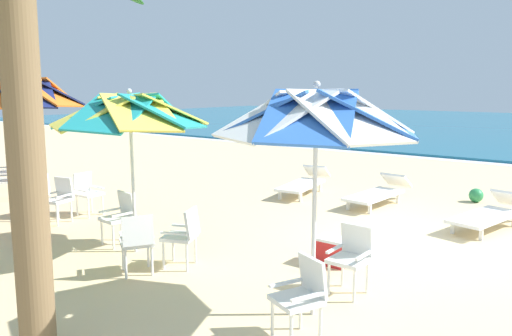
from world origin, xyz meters
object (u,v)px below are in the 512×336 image
object	(u,v)px
beach_umbrella_1	(130,112)
sun_lounger_1	(379,192)
plastic_chair_2	(184,233)
plastic_chair_4	(137,240)
beach_ball	(476,195)
beach_umbrella_2	(26,94)
beach_umbrella_0	(316,116)
plastic_chair_10	(5,171)
sun_lounger_0	(490,213)
plastic_chair_3	(120,215)
plastic_chair_6	(59,197)
palm_tree_4	(22,90)
plastic_chair_0	(302,293)
plastic_chair_9	(6,179)
cooler_box	(332,251)
plastic_chair_7	(87,191)
plastic_chair_5	(36,192)
sun_lounger_2	(304,182)
plastic_chair_1	(351,255)

from	to	relation	value
beach_umbrella_1	sun_lounger_1	bearing A→B (deg)	71.56
plastic_chair_2	plastic_chair_4	size ratio (longest dim) A/B	1.00
beach_ball	beach_umbrella_2	bearing A→B (deg)	-132.63
beach_umbrella_0	plastic_chair_10	distance (m)	10.01
plastic_chair_10	sun_lounger_0	size ratio (longest dim) A/B	0.39
beach_umbrella_1	plastic_chair_3	xyz separation A→B (m)	(-0.51, 0.11, -1.70)
plastic_chair_6	sun_lounger_0	bearing A→B (deg)	34.41
palm_tree_4	beach_ball	size ratio (longest dim) A/B	12.84
plastic_chair_0	plastic_chair_4	size ratio (longest dim) A/B	1.00
plastic_chair_9	sun_lounger_0	distance (m)	10.32
beach_umbrella_0	cooler_box	bearing A→B (deg)	110.94
sun_lounger_0	beach_umbrella_1	bearing A→B (deg)	-130.71
plastic_chair_3	beach_ball	distance (m)	7.85
plastic_chair_7	sun_lounger_1	distance (m)	6.22
plastic_chair_2	sun_lounger_1	bearing A→B (deg)	82.67
cooler_box	plastic_chair_6	bearing A→B (deg)	-167.60
plastic_chair_5	sun_lounger_0	xyz separation A→B (m)	(7.44, 4.64, -0.22)
plastic_chair_4	plastic_chair_7	bearing A→B (deg)	156.48
plastic_chair_6	sun_lounger_2	xyz separation A→B (m)	(2.40, 5.05, -0.22)
plastic_chair_3	cooler_box	world-z (taller)	plastic_chair_3
sun_lounger_1	plastic_chair_0	bearing A→B (deg)	-73.59
plastic_chair_7	palm_tree_4	bearing A→B (deg)	-38.54
beach_umbrella_0	plastic_chair_5	distance (m)	6.89
plastic_chair_4	sun_lounger_1	distance (m)	5.99
sun_lounger_0	palm_tree_4	distance (m)	8.04
plastic_chair_4	beach_umbrella_2	xyz separation A→B (m)	(-3.75, 0.55, 1.95)
plastic_chair_1	sun_lounger_2	bearing A→B (deg)	127.58
plastic_chair_0	plastic_chair_2	world-z (taller)	same
palm_tree_4	cooler_box	distance (m)	4.66
plastic_chair_0	plastic_chair_7	xyz separation A→B (m)	(-6.15, 1.60, 0.00)
beach_umbrella_0	plastic_chair_9	size ratio (longest dim) A/B	3.05
plastic_chair_4	beach_ball	distance (m)	7.94
plastic_chair_9	plastic_chair_5	bearing A→B (deg)	-9.79
cooler_box	beach_umbrella_2	bearing A→B (deg)	-165.71
plastic_chair_9	sun_lounger_2	xyz separation A→B (m)	(5.07, 4.77, -0.22)
beach_umbrella_0	plastic_chair_7	distance (m)	6.30
plastic_chair_4	beach_umbrella_2	bearing A→B (deg)	171.71
plastic_chair_4	plastic_chair_6	bearing A→B (deg)	165.95
plastic_chair_2	plastic_chair_0	bearing A→B (deg)	-16.51
plastic_chair_6	plastic_chair_4	bearing A→B (deg)	-14.05
plastic_chair_2	plastic_chair_4	distance (m)	0.67
beach_umbrella_0	beach_ball	distance (m)	7.37
beach_umbrella_0	plastic_chair_4	distance (m)	3.14
plastic_chair_4	beach_ball	size ratio (longest dim) A/B	2.75
plastic_chair_10	sun_lounger_0	bearing A→B (deg)	19.54
cooler_box	plastic_chair_3	bearing A→B (deg)	-158.34
beach_umbrella_0	plastic_chair_1	bearing A→B (deg)	85.36
plastic_chair_9	cooler_box	world-z (taller)	plastic_chair_9
plastic_chair_9	sun_lounger_1	xyz separation A→B (m)	(6.99, 4.79, -0.22)
cooler_box	plastic_chair_0	bearing A→B (deg)	-69.38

